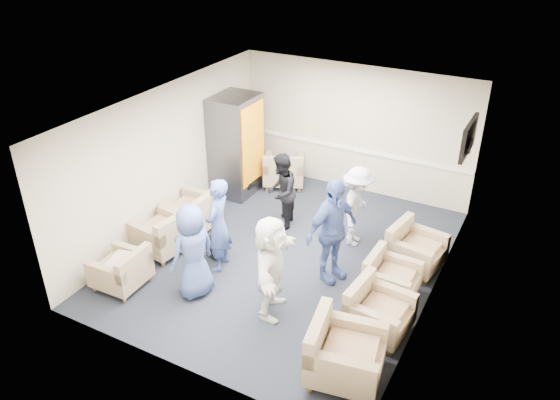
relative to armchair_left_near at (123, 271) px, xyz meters
The scene contains 25 objects.
floor 2.79m from the armchair_left_near, 46.58° to the left, with size 6.00×6.00×0.00m, color black.
ceiling 3.67m from the armchair_left_near, 46.58° to the left, with size 6.00×6.00×0.00m, color silver.
back_wall 5.47m from the armchair_left_near, 69.18° to the left, with size 5.00×0.02×2.70m, color beige.
front_wall 2.39m from the armchair_left_near, 27.30° to the right, with size 5.00×0.02×2.70m, color beige.
left_wall 2.35m from the armchair_left_near, 106.39° to the left, with size 0.02×6.00×2.70m, color beige.
right_wall 4.96m from the armchair_left_near, 24.58° to the left, with size 0.02×6.00×2.70m, color beige.
chair_rail 5.38m from the armchair_left_near, 69.10° to the left, with size 4.98×0.04×0.06m, color white.
tv 6.04m from the armchair_left_near, 41.29° to the left, with size 0.10×1.00×0.58m.
armchair_left_near is the anchor object (origin of this frame).
armchair_left_mid 1.13m from the armchair_left_near, 92.89° to the left, with size 0.97×0.97×0.68m.
armchair_left_far 2.00m from the armchair_left_near, 91.47° to the left, with size 0.87×0.87×0.68m.
armchair_right_near 3.81m from the armchair_left_near, ahead, with size 1.06×1.06×0.74m.
armchair_right_midnear 4.01m from the armchair_left_near, 13.24° to the left, with size 0.89×0.89×0.65m.
armchair_right_midfar 4.21m from the armchair_left_near, 25.41° to the left, with size 0.78×0.78×0.60m.
armchair_right_far 4.78m from the armchair_left_near, 34.94° to the left, with size 0.95×0.95×0.66m.
armchair_corner 4.45m from the armchair_left_near, 82.50° to the left, with size 1.13×1.13×0.68m.
vending_machine 3.80m from the armchair_left_near, 92.85° to the left, with size 0.85×1.00×2.11m.
backpack 1.62m from the armchair_left_near, 59.74° to the left, with size 0.32×0.26×0.48m.
pillow 0.17m from the armchair_left_near, 158.20° to the right, with size 0.47×0.35×0.13m, color beige.
person_front_left 1.28m from the armchair_left_near, 20.64° to the left, with size 0.77×0.50×1.57m, color #3E5396.
person_mid_left 1.67m from the armchair_left_near, 48.30° to the left, with size 0.60×0.39×1.65m, color #3E5396.
person_back_left 3.18m from the armchair_left_near, 64.70° to the left, with size 0.72×0.56×1.49m, color black.
person_back_right 4.10m from the armchair_left_near, 46.83° to the left, with size 0.97×0.56×1.50m, color silver.
person_mid_right 3.39m from the armchair_left_near, 32.39° to the left, with size 1.06×0.44×1.80m, color #3E5396.
person_front_right 2.51m from the armchair_left_near, 13.91° to the left, with size 1.51×0.48×1.63m, color white.
Camera 1 is at (3.65, -7.09, 5.46)m, focal length 35.00 mm.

